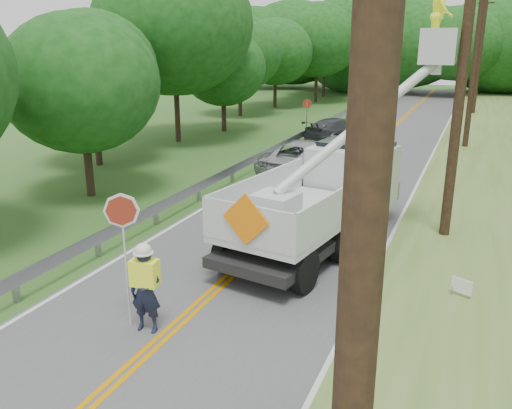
% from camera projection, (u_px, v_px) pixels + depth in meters
% --- Properties ---
extents(ground, '(140.00, 140.00, 0.00)m').
position_uv_depth(ground, '(136.00, 363.00, 10.27)').
color(ground, '#28571D').
rests_on(ground, ground).
extents(road, '(7.20, 96.00, 0.03)m').
position_uv_depth(road, '(329.00, 186.00, 22.57)').
color(road, '#505052').
rests_on(road, ground).
extents(guardrail, '(0.18, 48.00, 0.77)m').
position_uv_depth(guardrail, '(251.00, 161.00, 24.70)').
color(guardrail, gray).
rests_on(guardrail, ground).
extents(utility_poles, '(1.60, 43.30, 10.00)m').
position_uv_depth(utility_poles, '(472.00, 58.00, 21.78)').
color(utility_poles, black).
rests_on(utility_poles, ground).
extents(treeline_left, '(10.48, 54.55, 10.91)m').
position_uv_depth(treeline_left, '(238.00, 45.00, 37.03)').
color(treeline_left, '#332319').
rests_on(treeline_left, ground).
extents(treeline_horizon, '(55.39, 13.97, 12.29)m').
position_uv_depth(treeline_horizon, '(438.00, 43.00, 58.04)').
color(treeline_horizon, '#10420F').
rests_on(treeline_horizon, ground).
extents(flagger, '(1.15, 0.53, 3.03)m').
position_uv_depth(flagger, '(145.00, 284.00, 11.10)').
color(flagger, '#191E33').
rests_on(flagger, road).
extents(bucket_truck, '(5.28, 8.11, 7.48)m').
position_uv_depth(bucket_truck, '(337.00, 185.00, 16.42)').
color(bucket_truck, black).
rests_on(bucket_truck, road).
extents(suv_silver, '(3.70, 6.18, 1.61)m').
position_uv_depth(suv_silver, '(309.00, 157.00, 24.29)').
color(suv_silver, '#B0B2B7').
rests_on(suv_silver, road).
extents(suv_darkgrey, '(3.82, 5.23, 1.41)m').
position_uv_depth(suv_darkgrey, '(338.00, 130.00, 32.18)').
color(suv_darkgrey, '#393B40').
rests_on(suv_darkgrey, road).
extents(stop_sign_permanent, '(0.52, 0.25, 2.62)m').
position_uv_depth(stop_sign_permanent, '(307.00, 114.00, 31.41)').
color(stop_sign_permanent, gray).
rests_on(stop_sign_permanent, ground).
extents(yard_sign, '(0.47, 0.24, 0.73)m').
position_uv_depth(yard_sign, '(462.00, 287.00, 12.24)').
color(yard_sign, white).
rests_on(yard_sign, ground).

